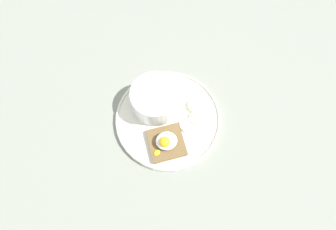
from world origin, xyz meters
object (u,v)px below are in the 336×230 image
(toast_slice, at_px, (167,143))
(banana_slice_back, at_px, (187,125))
(oatmeal_bowl, at_px, (155,99))
(banana_slice_left, at_px, (196,118))
(banana_slice_front, at_px, (195,106))
(poached_egg, at_px, (166,141))

(toast_slice, xyz_separation_m, banana_slice_back, (0.05, 0.04, -0.00))
(oatmeal_bowl, distance_m, banana_slice_left, 0.11)
(toast_slice, distance_m, banana_slice_front, 0.12)
(toast_slice, bearing_deg, banana_slice_left, 33.63)
(poached_egg, distance_m, banana_slice_back, 0.07)
(toast_slice, height_order, banana_slice_front, same)
(poached_egg, height_order, banana_slice_front, poached_egg)
(banana_slice_front, xyz_separation_m, banana_slice_left, (-0.00, -0.03, 0.00))
(poached_egg, bearing_deg, toast_slice, 41.49)
(banana_slice_front, height_order, banana_slice_left, banana_slice_left)
(oatmeal_bowl, bearing_deg, banana_slice_front, -10.33)
(banana_slice_front, bearing_deg, oatmeal_bowl, 169.67)
(oatmeal_bowl, relative_size, banana_slice_left, 2.54)
(banana_slice_front, bearing_deg, toast_slice, -133.85)
(oatmeal_bowl, bearing_deg, banana_slice_left, -28.44)
(toast_slice, bearing_deg, poached_egg, -138.51)
(poached_egg, relative_size, banana_slice_front, 1.44)
(poached_egg, distance_m, banana_slice_front, 0.12)
(poached_egg, height_order, banana_slice_back, poached_egg)
(poached_egg, xyz_separation_m, banana_slice_back, (0.06, 0.04, -0.02))
(toast_slice, height_order, poached_egg, poached_egg)
(poached_egg, relative_size, banana_slice_back, 1.36)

